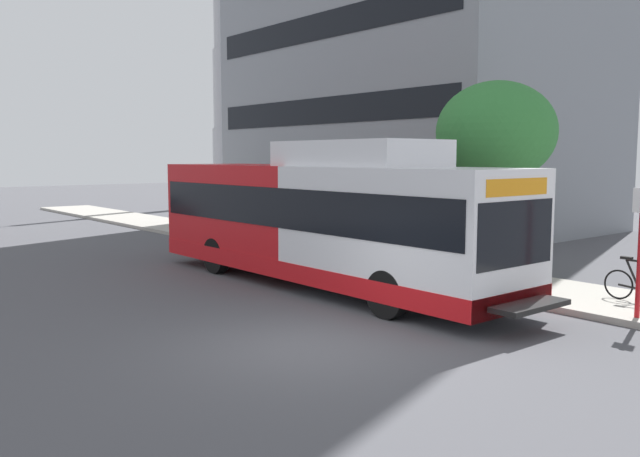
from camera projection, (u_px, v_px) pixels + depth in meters
ground_plane at (125, 280)px, 17.61m from camera, size 120.00×120.00×0.00m
sidewalk_curb at (367, 260)px, 20.48m from camera, size 3.00×56.00×0.14m
transit_bus at (321, 219)px, 16.65m from camera, size 2.58×12.25×3.65m
street_tree_near_stop at (496, 133)px, 17.81m from camera, size 3.22×3.22×5.17m
lattice_comm_tower at (220, 93)px, 43.35m from camera, size 1.10×1.10×22.96m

